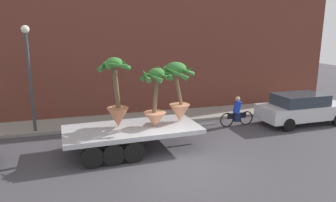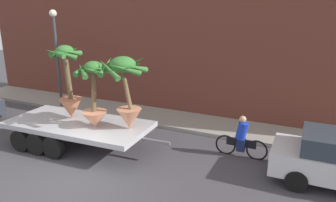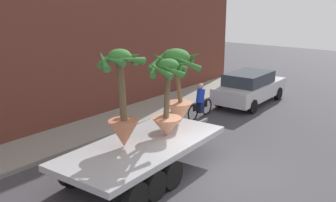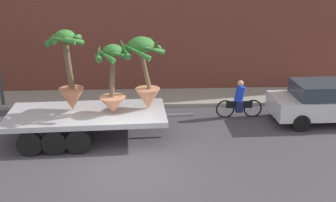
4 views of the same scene
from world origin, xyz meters
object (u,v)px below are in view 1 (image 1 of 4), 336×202
Objects in this scene: cyclist at (237,113)px; parked_car at (302,108)px; potted_palm_rear at (117,96)px; potted_palm_middle at (155,100)px; street_lamp at (29,65)px; potted_palm_front at (177,88)px; flatbed_trailer at (126,133)px.

parked_car is (3.36, -0.65, 0.16)m from cyclist.
potted_palm_middle is (1.48, -0.39, -0.20)m from potted_palm_rear.
parked_car is 13.45m from street_lamp.
potted_palm_front reaches higher than parked_car.
cyclist reaches higher than flatbed_trailer.
parked_car reaches higher than cyclist.
street_lamp is at bearing 171.11° from cyclist.
flatbed_trailer is at bearing -172.88° from parked_car.
flatbed_trailer is 3.49× the size of cyclist.
potted_palm_rear is 0.60× the size of parked_car.
street_lamp is at bearing 153.08° from potted_palm_front.
street_lamp is (-13.06, 2.16, 2.40)m from parked_car.
potted_palm_front reaches higher than cyclist.
potted_palm_rear reaches higher than potted_palm_middle.
flatbed_trailer is 1.76m from potted_palm_middle.
potted_palm_rear is at bearing 138.21° from flatbed_trailer.
potted_palm_middle is at bearing -34.82° from street_lamp.
potted_palm_front reaches higher than potted_palm_middle.
parked_car is at bearing 7.12° from flatbed_trailer.
flatbed_trailer is at bearing -41.34° from street_lamp.
potted_palm_rear is at bearing -174.69° from parked_car.
potted_palm_middle is at bearing -170.99° from parked_car.
parked_car is (8.10, 1.28, -1.23)m from potted_palm_middle.
potted_palm_rear is at bearing 165.12° from potted_palm_middle.
cyclist is at bearing 16.97° from flatbed_trailer.
parked_car is (7.06, 0.88, -1.58)m from potted_palm_front.
potted_palm_middle is at bearing -14.88° from potted_palm_rear.
potted_palm_front is at bearing 21.16° from potted_palm_middle.
cyclist is (6.22, 1.54, -1.58)m from potted_palm_rear.
street_lamp is (-6.00, 3.05, 0.82)m from potted_palm_front.
cyclist is 10.14m from street_lamp.
flatbed_trailer is 1.54m from potted_palm_rear.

